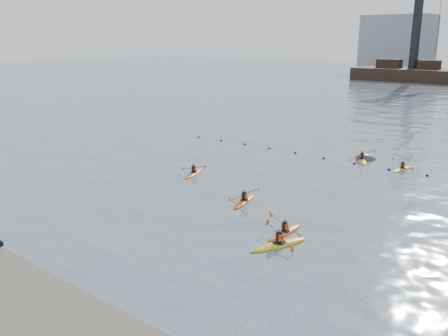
# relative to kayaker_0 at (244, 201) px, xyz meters

# --- Properties ---
(ground) EXTENTS (400.00, 400.00, 0.00)m
(ground) POSITION_rel_kayaker_0_xyz_m (0.63, -8.41, -0.10)
(ground) COLOR #384652
(ground) RESTS_ON ground
(float_line) EXTENTS (33.24, 0.73, 0.24)m
(float_line) POSITION_rel_kayaker_0_xyz_m (0.13, 14.12, -0.07)
(float_line) COLOR black
(float_line) RESTS_ON ground
(kayaker_0) EXTENTS (2.20, 3.23, 1.33)m
(kayaker_0) POSITION_rel_kayaker_0_xyz_m (0.00, 0.00, 0.00)
(kayaker_0) COLOR #BF4E12
(kayaker_0) RESTS_ON ground
(kayaker_1) EXTENTS (2.26, 3.49, 1.25)m
(kayaker_1) POSITION_rel_kayaker_0_xyz_m (5.42, -4.35, 0.01)
(kayaker_1) COLOR gold
(kayaker_1) RESTS_ON ground
(kayaker_2) EXTENTS (2.04, 3.18, 1.02)m
(kayaker_2) POSITION_rel_kayaker_0_xyz_m (-7.11, 2.94, -0.00)
(kayaker_2) COLOR orange
(kayaker_2) RESTS_ON ground
(kayaker_3) EXTENTS (1.94, 2.91, 1.03)m
(kayaker_3) POSITION_rel_kayaker_0_xyz_m (5.48, 14.57, -0.01)
(kayaker_3) COLOR yellow
(kayaker_3) RESTS_ON ground
(kayaker_4) EXTENTS (2.13, 3.11, 1.16)m
(kayaker_4) POSITION_rel_kayaker_0_xyz_m (4.80, -2.79, -0.00)
(kayaker_4) COLOR #DE5C14
(kayaker_4) RESTS_ON ground
(kayaker_5) EXTENTS (2.30, 3.06, 1.25)m
(kayaker_5) POSITION_rel_kayaker_0_xyz_m (1.62, 15.39, 0.00)
(kayaker_5) COLOR orange
(kayaker_5) RESTS_ON ground
(mooring_buoy) EXTENTS (2.34, 2.29, 1.37)m
(mooring_buoy) POSITION_rel_kayaker_0_xyz_m (1.80, 16.05, -0.10)
(mooring_buoy) COLOR #383A3C
(mooring_buoy) RESTS_ON ground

